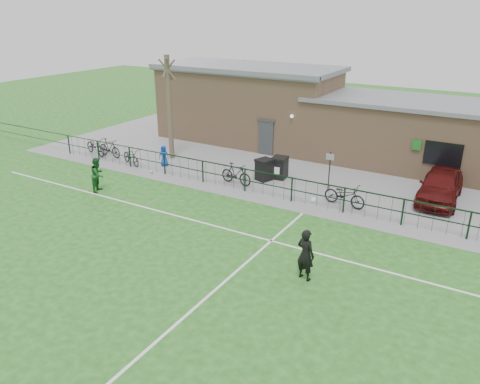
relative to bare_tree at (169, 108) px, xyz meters
The scene contains 21 objects.
ground 13.54m from the bare_tree, 52.70° to the right, with size 90.00×90.00×0.00m, color #1E581A.
paving_strip 9.05m from the bare_tree, 20.56° to the left, with size 34.00×13.00×0.02m, color slate.
pitch_line_touch 8.96m from the bare_tree, 18.65° to the right, with size 28.00×0.10×0.01m, color white.
pitch_line_mid 10.73m from the bare_tree, 39.09° to the right, with size 28.00×0.10×0.01m, color white.
pitch_line_perp 14.81m from the bare_tree, 46.40° to the right, with size 0.10×16.00×0.01m, color white.
perimeter_fence 8.72m from the bare_tree, 17.35° to the right, with size 28.00×0.10×1.20m, color black.
bare_tree is the anchor object (origin of this frame).
wheelie_bin_left 7.03m from the bare_tree, ahead, with size 0.69×0.79×1.05m, color black.
wheelie_bin_right 7.52m from the bare_tree, ahead, with size 0.71×0.80×1.07m, color black.
sign_post 10.20m from the bare_tree, ahead, with size 0.06×0.06×2.00m, color black.
car_maroon 15.09m from the bare_tree, ahead, with size 1.75×4.34×1.48m, color #4B0D0D.
bicycle_a 5.38m from the bare_tree, 157.60° to the right, with size 0.72×2.06×1.08m, color black.
bicycle_b 4.49m from the bare_tree, 152.72° to the right, with size 0.52×1.84×1.10m, color black.
bicycle_c 3.53m from the bare_tree, 119.19° to the right, with size 0.63×1.81×0.95m, color black.
bicycle_d 6.39m from the bare_tree, 18.30° to the right, with size 0.51×1.82×1.09m, color black.
bicycle_e 11.68m from the bare_tree, ahead, with size 0.69×1.98×1.04m, color black.
spectator_child 2.83m from the bare_tree, 67.94° to the right, with size 0.59×0.38×1.20m, color #133EBB.
goalkeeper_kick 14.84m from the bare_tree, 34.22° to the right, with size 1.56×3.62×1.80m.
outfield_player 6.43m from the bare_tree, 87.44° to the right, with size 0.82×0.64×1.69m, color #17511C.
ball_ground 4.07m from the bare_tree, 74.87° to the right, with size 0.20×0.20×0.20m, color silver.
clubhouse 9.34m from the bare_tree, 40.12° to the left, with size 24.25×5.40×4.96m.
Camera 1 is at (9.19, -10.51, 8.44)m, focal length 35.00 mm.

